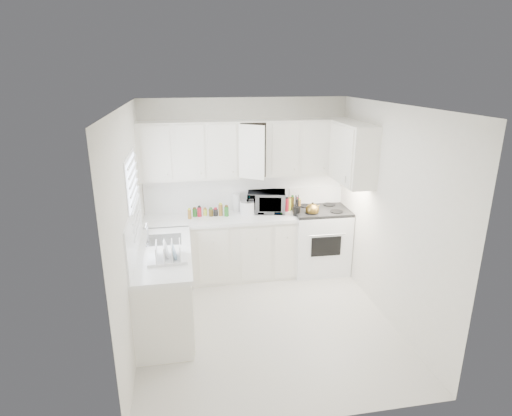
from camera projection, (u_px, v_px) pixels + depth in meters
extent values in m
plane|color=beige|center=(266.00, 321.00, 5.18)|extent=(3.20, 3.20, 0.00)
plane|color=white|center=(268.00, 106.00, 4.38)|extent=(3.20, 3.20, 0.00)
plane|color=silver|center=(245.00, 187.00, 6.28)|extent=(3.00, 0.00, 3.00)
plane|color=silver|center=(307.00, 291.00, 3.28)|extent=(3.00, 0.00, 3.00)
plane|color=silver|center=(131.00, 231.00, 4.53)|extent=(0.00, 3.20, 3.20)
plane|color=silver|center=(389.00, 215.00, 5.03)|extent=(0.00, 3.20, 3.20)
cube|color=white|center=(222.00, 218.00, 6.04)|extent=(2.24, 0.64, 0.05)
cube|color=white|center=(163.00, 253.00, 4.88)|extent=(0.64, 1.62, 0.05)
cube|color=white|center=(246.00, 192.00, 6.29)|extent=(2.98, 0.02, 0.55)
cube|color=white|center=(134.00, 231.00, 4.74)|extent=(0.02, 1.60, 0.55)
imported|color=gray|center=(266.00, 199.00, 6.21)|extent=(0.61, 0.42, 0.38)
cylinder|color=white|center=(237.00, 202.00, 6.24)|extent=(0.12, 0.12, 0.27)
cylinder|color=olive|center=(190.00, 211.00, 6.05)|extent=(0.06, 0.06, 0.13)
cylinder|color=#246B23|center=(195.00, 213.00, 5.98)|extent=(0.06, 0.06, 0.13)
cylinder|color=#A71625|center=(200.00, 211.00, 6.08)|extent=(0.06, 0.06, 0.13)
cylinder|color=#C2D632|center=(206.00, 213.00, 6.01)|extent=(0.06, 0.06, 0.13)
cylinder|color=#4E3C16|center=(210.00, 210.00, 6.10)|extent=(0.06, 0.06, 0.13)
cylinder|color=black|center=(216.00, 212.00, 6.03)|extent=(0.06, 0.06, 0.13)
cylinder|color=olive|center=(221.00, 210.00, 6.13)|extent=(0.06, 0.06, 0.13)
cylinder|color=#246B23|center=(226.00, 211.00, 6.06)|extent=(0.06, 0.06, 0.13)
cylinder|color=#A71625|center=(285.00, 203.00, 6.32)|extent=(0.06, 0.06, 0.19)
cylinder|color=#C2D632|center=(289.00, 204.00, 6.27)|extent=(0.06, 0.06, 0.19)
cylinder|color=#4E3C16|center=(292.00, 203.00, 6.34)|extent=(0.06, 0.06, 0.19)
cylinder|color=black|center=(297.00, 204.00, 6.29)|extent=(0.06, 0.06, 0.19)
cylinder|color=olive|center=(299.00, 203.00, 6.36)|extent=(0.06, 0.06, 0.19)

